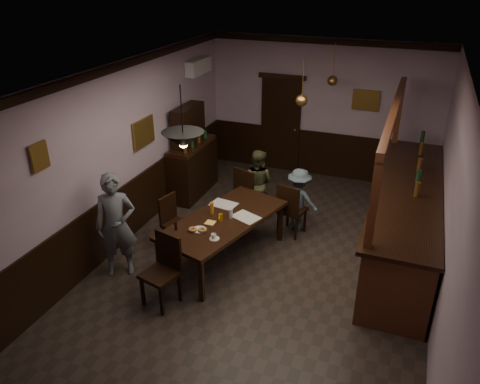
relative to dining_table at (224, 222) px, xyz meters
The scene contains 31 objects.
room 1.05m from the dining_table, ahead, with size 5.01×8.01×3.01m.
dining_table is the anchor object (origin of this frame).
chair_far_left 1.35m from the dining_table, 93.68° to the left, with size 0.58×0.58×1.05m.
chair_far_right 1.36m from the dining_table, 54.14° to the left, with size 0.51×0.51×0.99m.
chair_near 1.32m from the dining_table, 106.27° to the right, with size 0.55×0.55×1.04m.
chair_side 0.97m from the dining_table, behind, with size 0.48×0.48×0.92m.
person_standing 1.64m from the dining_table, 146.19° to the right, with size 0.60×0.40×1.66m, color slate.
person_seated_left 1.61m from the dining_table, 90.03° to the left, with size 0.64×0.49×1.31m, color #494C2D.
person_seated_right 1.62m from the dining_table, 57.66° to the left, with size 0.75×0.43×1.16m, color slate.
newspaper_left 0.47m from the dining_table, 112.37° to the left, with size 0.42×0.30×0.01m, color silver.
newspaper_right 0.36m from the dining_table, 25.27° to the left, with size 0.42×0.30×0.01m, color silver.
napkin 0.25m from the dining_table, 123.67° to the right, with size 0.15×0.15×0.00m, color #F8D45B.
saucer 0.63m from the dining_table, 79.30° to the right, with size 0.15×0.15×0.01m, color white.
coffee_cup 0.64m from the dining_table, 80.13° to the right, with size 0.08×0.08×0.07m, color white.
pastry_plate 0.51m from the dining_table, 112.67° to the right, with size 0.22×0.22×0.01m, color white.
pastry_ring_a 0.61m from the dining_table, 116.78° to the right, with size 0.13×0.13×0.04m, color #C68C47.
pastry_ring_b 0.52m from the dining_table, 105.38° to the right, with size 0.13×0.13×0.04m, color #C68C47.
soda_can 0.16m from the dining_table, 96.63° to the right, with size 0.07×0.07×0.12m, color yellow.
beer_glass 0.29m from the dining_table, 163.78° to the left, with size 0.06×0.06×0.20m, color #BF721E.
water_glass 0.18m from the dining_table, 29.43° to the left, with size 0.06×0.06×0.15m, color silver.
pepper_mill 0.80m from the dining_table, 131.79° to the right, with size 0.04×0.04×0.14m, color black.
sideboard 2.54m from the dining_table, 127.65° to the left, with size 0.50×1.40×1.85m.
bar_counter 2.96m from the dining_table, 26.21° to the left, with size 1.01×4.36×2.44m.
door_back 3.91m from the dining_table, 93.55° to the left, with size 0.90×0.06×2.10m, color black.
ac_unit 3.76m from the dining_table, 121.23° to the left, with size 0.20×0.85×0.30m.
picture_left_small 2.85m from the dining_table, 137.31° to the right, with size 0.04×0.28×0.36m.
picture_left_large 2.20m from the dining_table, 157.70° to the left, with size 0.04×0.62×0.48m.
picture_back 4.34m from the dining_table, 68.21° to the left, with size 0.55×0.04×0.42m.
pendant_iron 1.78m from the dining_table, 106.16° to the right, with size 0.56×0.56×0.83m.
pendant_brass_mid 2.39m from the dining_table, 64.53° to the left, with size 0.20×0.20×0.81m.
pendant_brass_far 3.71m from the dining_table, 73.33° to the left, with size 0.20×0.20×0.81m.
Camera 1 is at (1.88, -5.81, 4.35)m, focal length 35.00 mm.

